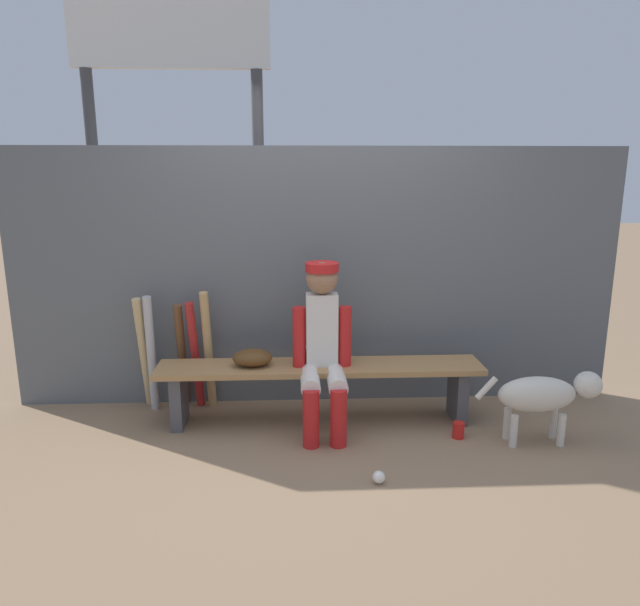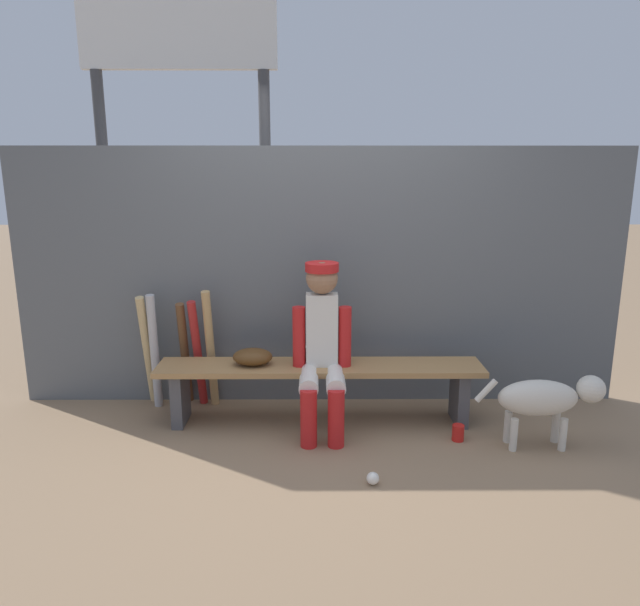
% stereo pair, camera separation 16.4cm
% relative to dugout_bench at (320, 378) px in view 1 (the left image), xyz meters
% --- Properties ---
extents(ground_plane, '(30.00, 30.00, 0.00)m').
position_rel_dugout_bench_xyz_m(ground_plane, '(0.00, 0.00, -0.34)').
color(ground_plane, '#937556').
extents(chainlink_fence, '(4.61, 0.03, 1.95)m').
position_rel_dugout_bench_xyz_m(chainlink_fence, '(0.00, 0.43, 0.64)').
color(chainlink_fence, '#595E63').
rests_on(chainlink_fence, ground_plane).
extents(dugout_bench, '(2.31, 0.36, 0.43)m').
position_rel_dugout_bench_xyz_m(dugout_bench, '(0.00, 0.00, 0.00)').
color(dugout_bench, '#AD7F4C').
rests_on(dugout_bench, ground_plane).
extents(player_seated, '(0.41, 0.55, 1.17)m').
position_rel_dugout_bench_xyz_m(player_seated, '(0.01, -0.11, 0.29)').
color(player_seated, silver).
rests_on(player_seated, ground_plane).
extents(baseball_glove, '(0.28, 0.20, 0.12)m').
position_rel_dugout_bench_xyz_m(baseball_glove, '(-0.48, 0.00, 0.16)').
color(baseball_glove, '#593819').
rests_on(baseball_glove, dugout_bench).
extents(bat_wood_tan, '(0.08, 0.20, 0.93)m').
position_rel_dugout_bench_xyz_m(bat_wood_tan, '(-0.82, 0.26, 0.13)').
color(bat_wood_tan, tan).
rests_on(bat_wood_tan, ground_plane).
extents(bat_aluminum_red, '(0.10, 0.23, 0.85)m').
position_rel_dugout_bench_xyz_m(bat_aluminum_red, '(-0.92, 0.27, 0.09)').
color(bat_aluminum_red, '#B22323').
rests_on(bat_aluminum_red, ground_plane).
extents(bat_wood_dark, '(0.07, 0.25, 0.83)m').
position_rel_dugout_bench_xyz_m(bat_wood_dark, '(-1.03, 0.31, 0.08)').
color(bat_wood_dark, brown).
rests_on(bat_wood_dark, ground_plane).
extents(bat_aluminum_silver, '(0.08, 0.15, 0.90)m').
position_rel_dugout_bench_xyz_m(bat_aluminum_silver, '(-1.24, 0.26, 0.11)').
color(bat_aluminum_silver, '#B7B7BC').
rests_on(bat_aluminum_silver, ground_plane).
extents(bat_wood_natural, '(0.07, 0.25, 0.88)m').
position_rel_dugout_bench_xyz_m(bat_wood_natural, '(-1.31, 0.31, 0.10)').
color(bat_wood_natural, tan).
rests_on(bat_wood_natural, ground_plane).
extents(baseball, '(0.07, 0.07, 0.07)m').
position_rel_dugout_bench_xyz_m(baseball, '(0.30, -0.86, -0.30)').
color(baseball, white).
rests_on(baseball, ground_plane).
extents(cup_on_ground, '(0.08, 0.08, 0.11)m').
position_rel_dugout_bench_xyz_m(cup_on_ground, '(0.93, -0.30, -0.28)').
color(cup_on_ground, red).
rests_on(cup_on_ground, ground_plane).
extents(cup_on_bench, '(0.08, 0.08, 0.11)m').
position_rel_dugout_bench_xyz_m(cup_on_bench, '(-0.12, 0.07, 0.15)').
color(cup_on_bench, silver).
rests_on(cup_on_bench, dugout_bench).
extents(scoreboard, '(1.95, 0.27, 3.72)m').
position_rel_dugout_bench_xyz_m(scoreboard, '(-1.14, 1.39, 2.23)').
color(scoreboard, '#3F3F42').
rests_on(scoreboard, ground_plane).
extents(dog, '(0.84, 0.20, 0.49)m').
position_rel_dugout_bench_xyz_m(dog, '(1.47, -0.39, -0.00)').
color(dog, beige).
rests_on(dog, ground_plane).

